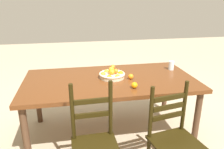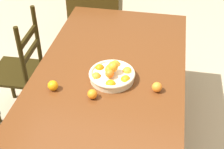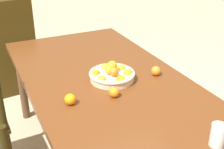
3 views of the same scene
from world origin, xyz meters
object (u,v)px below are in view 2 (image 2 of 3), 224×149
at_px(orange_loose_1, 92,94).
at_px(orange_loose_2, 157,87).
at_px(dining_table, 108,84).
at_px(fruit_bowl, 112,75).
at_px(chair_near_window, 20,72).
at_px(orange_loose_0, 53,85).

bearing_deg(orange_loose_1, orange_loose_2, -70.01).
xyz_separation_m(dining_table, fruit_bowl, (-0.03, -0.03, 0.11)).
bearing_deg(fruit_bowl, dining_table, 46.76).
height_order(dining_table, orange_loose_1, orange_loose_1).
bearing_deg(fruit_bowl, orange_loose_1, 157.81).
height_order(fruit_bowl, orange_loose_1, fruit_bowl).
height_order(chair_near_window, fruit_bowl, chair_near_window).
bearing_deg(orange_loose_1, dining_table, -12.41).
distance_m(dining_table, orange_loose_1, 0.27).
relative_size(dining_table, fruit_bowl, 6.45).
xyz_separation_m(dining_table, orange_loose_1, (-0.24, 0.05, 0.10)).
bearing_deg(orange_loose_0, dining_table, -57.17).
distance_m(orange_loose_0, orange_loose_1, 0.27).
distance_m(dining_table, orange_loose_2, 0.37).
distance_m(chair_near_window, orange_loose_0, 0.76).
distance_m(dining_table, orange_loose_0, 0.40).
height_order(fruit_bowl, orange_loose_2, fruit_bowl).
xyz_separation_m(fruit_bowl, orange_loose_1, (-0.21, 0.09, -0.01)).
distance_m(dining_table, chair_near_window, 0.89).
bearing_deg(dining_table, orange_loose_0, 122.83).
height_order(chair_near_window, orange_loose_2, chair_near_window).
height_order(dining_table, orange_loose_2, orange_loose_2).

